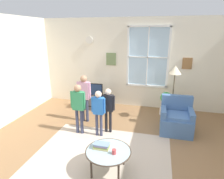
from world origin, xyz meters
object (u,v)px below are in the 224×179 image
at_px(television, 93,89).
at_px(floor_lamp, 175,75).
at_px(person_blue_shirt, 99,108).
at_px(coffee_table, 108,152).
at_px(person_pink_shirt, 84,93).
at_px(remote_near_books, 107,145).
at_px(person_green_shirt, 78,104).
at_px(tv_stand, 94,102).
at_px(book_stack, 102,146).
at_px(armchair, 176,119).
at_px(potted_plant_by_window, 166,103).
at_px(cup, 114,152).
at_px(person_black_shirt, 108,106).

height_order(television, floor_lamp, floor_lamp).
height_order(television, person_blue_shirt, person_blue_shirt).
relative_size(coffee_table, person_pink_shirt, 0.62).
height_order(remote_near_books, person_green_shirt, person_green_shirt).
relative_size(person_pink_shirt, floor_lamp, 0.83).
relative_size(tv_stand, floor_lamp, 0.67).
height_order(book_stack, person_pink_shirt, person_pink_shirt).
bearing_deg(armchair, floor_lamp, 99.71).
distance_m(person_pink_shirt, potted_plant_by_window, 2.44).
bearing_deg(cup, floor_lamp, 66.33).
bearing_deg(tv_stand, book_stack, -67.75).
relative_size(coffee_table, person_green_shirt, 0.65).
bearing_deg(person_pink_shirt, floor_lamp, 13.64).
distance_m(tv_stand, armchair, 2.66).
bearing_deg(tv_stand, cup, -64.10).
bearing_deg(person_pink_shirt, television, 94.61).
height_order(person_green_shirt, floor_lamp, floor_lamp).
height_order(tv_stand, potted_plant_by_window, potted_plant_by_window).
height_order(tv_stand, person_pink_shirt, person_pink_shirt).
bearing_deg(person_pink_shirt, armchair, 0.76).
bearing_deg(floor_lamp, armchair, -80.29).
height_order(person_black_shirt, floor_lamp, floor_lamp).
distance_m(television, person_green_shirt, 1.61).
distance_m(book_stack, cup, 0.28).
distance_m(armchair, person_pink_shirt, 2.47).
relative_size(book_stack, potted_plant_by_window, 0.39).
relative_size(person_black_shirt, potted_plant_by_window, 1.59).
relative_size(cup, person_blue_shirt, 0.07).
bearing_deg(armchair, remote_near_books, -128.72).
xyz_separation_m(cup, person_green_shirt, (-1.16, 1.19, 0.32)).
xyz_separation_m(person_green_shirt, person_blue_shirt, (0.50, 0.00, -0.07)).
bearing_deg(book_stack, person_black_shirt, 100.04).
xyz_separation_m(television, book_stack, (1.09, -2.67, -0.18)).
xyz_separation_m(armchair, person_pink_shirt, (-2.42, -0.03, 0.50)).
bearing_deg(person_blue_shirt, television, 113.56).
xyz_separation_m(book_stack, floor_lamp, (1.31, 2.30, 0.85)).
distance_m(person_green_shirt, person_pink_shirt, 0.66).
bearing_deg(floor_lamp, cup, -113.67).
distance_m(book_stack, floor_lamp, 2.78).
xyz_separation_m(tv_stand, potted_plant_by_window, (2.26, 0.05, 0.17)).
xyz_separation_m(television, floor_lamp, (2.41, -0.37, 0.67)).
xyz_separation_m(person_green_shirt, potted_plant_by_window, (2.07, 1.65, -0.40)).
relative_size(person_green_shirt, potted_plant_by_window, 1.75).
bearing_deg(tv_stand, television, -90.00).
xyz_separation_m(person_pink_shirt, person_black_shirt, (0.79, -0.43, -0.12)).
distance_m(tv_stand, person_green_shirt, 1.70).
height_order(person_pink_shirt, person_black_shirt, person_pink_shirt).
bearing_deg(person_green_shirt, cup, -45.74).
bearing_deg(person_black_shirt, person_blue_shirt, -127.10).
bearing_deg(cup, book_stack, 156.97).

